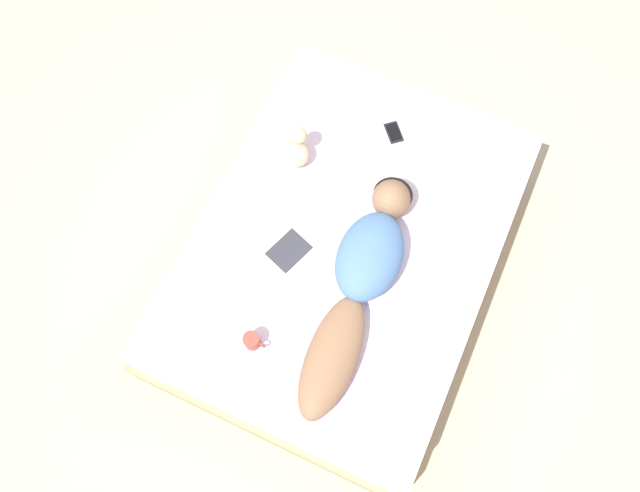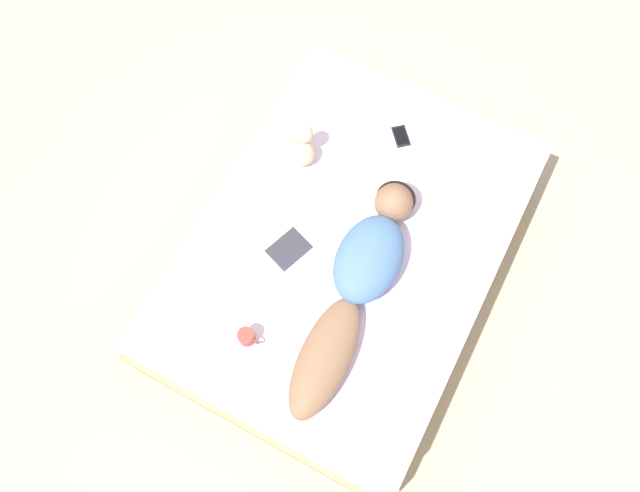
# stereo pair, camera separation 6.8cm
# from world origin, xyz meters

# --- Properties ---
(ground_plane) EXTENTS (12.00, 12.00, 0.00)m
(ground_plane) POSITION_xyz_m (0.00, 0.00, 0.00)
(ground_plane) COLOR #B7A88E
(bed) EXTENTS (1.62, 2.19, 0.59)m
(bed) POSITION_xyz_m (0.00, 0.00, 0.29)
(bed) COLOR tan
(bed) RESTS_ON ground_plane
(person) EXTENTS (0.37, 1.36, 0.21)m
(person) POSITION_xyz_m (0.17, -0.18, 0.68)
(person) COLOR brown
(person) RESTS_ON bed
(open_magazine) EXTENTS (0.57, 0.45, 0.01)m
(open_magazine) POSITION_xyz_m (-0.36, -0.15, 0.59)
(open_magazine) COLOR silver
(open_magazine) RESTS_ON bed
(coffee_mug) EXTENTS (0.12, 0.08, 0.09)m
(coffee_mug) POSITION_xyz_m (-0.20, -0.71, 0.64)
(coffee_mug) COLOR #993D33
(coffee_mug) RESTS_ON bed
(cell_phone) EXTENTS (0.15, 0.16, 0.01)m
(cell_phone) POSITION_xyz_m (-0.02, 0.72, 0.59)
(cell_phone) COLOR black
(cell_phone) RESTS_ON bed
(plush_toy) EXTENTS (0.17, 0.18, 0.22)m
(plush_toy) POSITION_xyz_m (-0.46, 0.33, 0.68)
(plush_toy) COLOR #D1B289
(plush_toy) RESTS_ON bed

